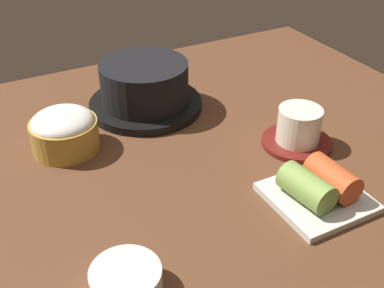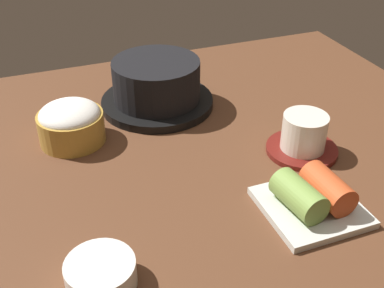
{
  "view_description": "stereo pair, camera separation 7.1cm",
  "coord_description": "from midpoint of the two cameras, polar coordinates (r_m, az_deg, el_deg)",
  "views": [
    {
      "loc": [
        -25.64,
        -54.45,
        43.87
      ],
      "look_at": [
        2.0,
        -2.0,
        5.0
      ],
      "focal_mm": 45.7,
      "sensor_mm": 36.0,
      "label": 1
    },
    {
      "loc": [
        -19.2,
        -57.37,
        43.87
      ],
      "look_at": [
        2.0,
        -2.0,
        5.0
      ],
      "focal_mm": 45.7,
      "sensor_mm": 36.0,
      "label": 2
    }
  ],
  "objects": [
    {
      "name": "tea_cup_with_saucer",
      "position": [
        0.76,
        9.73,
        1.61
      ],
      "size": [
        10.82,
        10.82,
        6.28
      ],
      "color": "maroon",
      "rests_on": "dining_table"
    },
    {
      "name": "rice_bowl",
      "position": [
        0.77,
        -17.29,
        1.46
      ],
      "size": [
        10.21,
        10.21,
        6.55
      ],
      "color": "#B78C38",
      "rests_on": "dining_table"
    },
    {
      "name": "stone_pot",
      "position": [
        0.85,
        -7.94,
        6.53
      ],
      "size": [
        19.68,
        19.68,
        8.47
      ],
      "color": "black",
      "rests_on": "dining_table"
    },
    {
      "name": "side_bowl_near",
      "position": [
        0.54,
        -11.57,
        -15.49
      ],
      "size": [
        7.7,
        7.7,
        3.11
      ],
      "color": "white",
      "rests_on": "dining_table"
    },
    {
      "name": "kimchi_plate",
      "position": [
        0.65,
        11.56,
        -5.23
      ],
      "size": [
        12.12,
        12.12,
        5.02
      ],
      "color": "silver",
      "rests_on": "dining_table"
    },
    {
      "name": "dining_table",
      "position": [
        0.74,
        -4.84,
        -2.33
      ],
      "size": [
        100.0,
        76.0,
        2.0
      ],
      "primitive_type": "cube",
      "color": "#56331E",
      "rests_on": "ground"
    }
  ]
}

